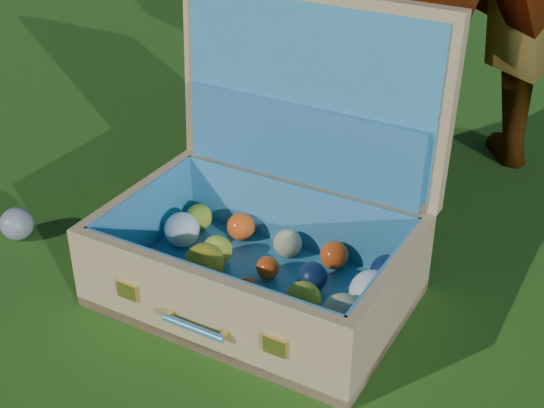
{
  "coord_description": "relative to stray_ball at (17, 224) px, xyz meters",
  "views": [
    {
      "loc": [
        0.66,
        -1.13,
        0.99
      ],
      "look_at": [
        0.07,
        0.11,
        0.19
      ],
      "focal_mm": 50.0,
      "sensor_mm": 36.0,
      "label": 1
    }
  ],
  "objects": [
    {
      "name": "ground",
      "position": [
        0.55,
        0.01,
        -0.04
      ],
      "size": [
        60.0,
        60.0,
        0.0
      ],
      "primitive_type": "plane",
      "color": "#215114",
      "rests_on": "ground"
    },
    {
      "name": "stray_ball",
      "position": [
        0.0,
        0.0,
        0.0
      ],
      "size": [
        0.08,
        0.08,
        0.08
      ],
      "primitive_type": "sphere",
      "color": "teal",
      "rests_on": "ground"
    },
    {
      "name": "suitcase",
      "position": [
        0.63,
        0.11,
        0.13
      ],
      "size": [
        0.66,
        0.53,
        0.6
      ],
      "rotation": [
        0.0,
        0.0,
        -0.07
      ],
      "color": "tan",
      "rests_on": "ground"
    }
  ]
}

